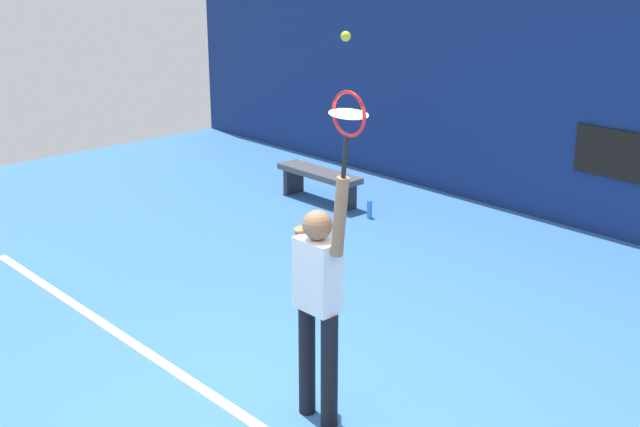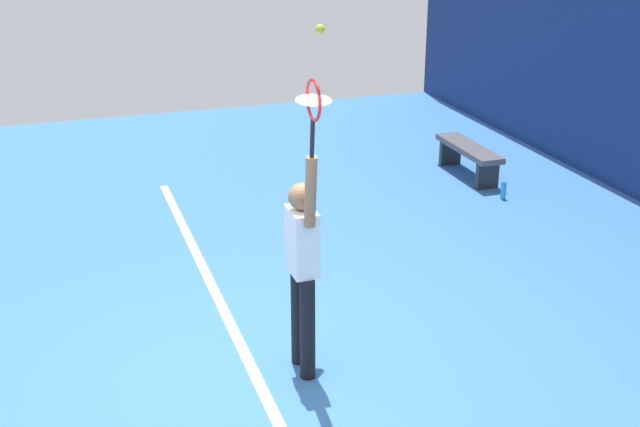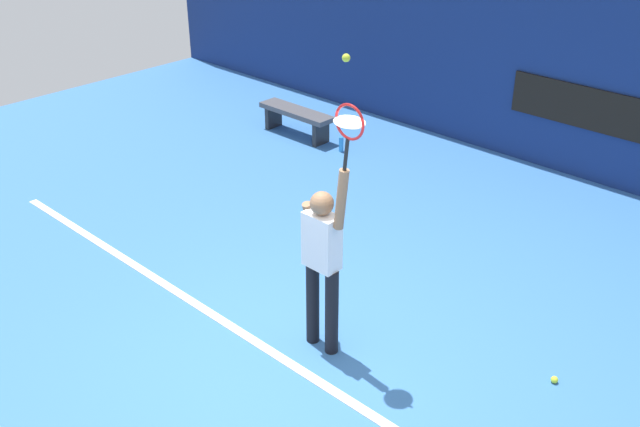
% 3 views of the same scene
% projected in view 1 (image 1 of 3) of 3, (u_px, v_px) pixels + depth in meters
% --- Properties ---
extents(tennis_player, '(0.55, 0.31, 1.99)m').
position_uv_depth(tennis_player, '(318.00, 298.00, 6.08)').
color(tennis_player, black).
rests_on(tennis_player, ground_plane).
extents(tennis_racket, '(0.34, 0.27, 0.62)m').
position_uv_depth(tennis_racket, '(348.00, 119.00, 5.43)').
color(tennis_racket, black).
extents(tennis_ball, '(0.07, 0.07, 0.07)m').
position_uv_depth(tennis_ball, '(346.00, 36.00, 5.41)').
color(tennis_ball, '#CCE033').
extents(court_bench, '(1.40, 0.36, 0.45)m').
position_uv_depth(court_bench, '(319.00, 178.00, 11.57)').
color(court_bench, '#4C4C51').
rests_on(court_bench, ground_plane).
extents(water_bottle, '(0.07, 0.07, 0.24)m').
position_uv_depth(water_bottle, '(369.00, 209.00, 10.94)').
color(water_bottle, '#338CD8').
rests_on(water_bottle, ground_plane).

